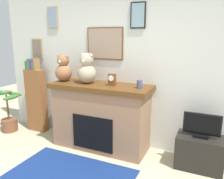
% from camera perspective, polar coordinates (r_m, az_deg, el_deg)
% --- Properties ---
extents(back_wall, '(5.20, 0.15, 2.60)m').
position_cam_1_polar(back_wall, '(3.83, 4.80, 4.88)').
color(back_wall, silver).
rests_on(back_wall, ground_plane).
extents(fireplace, '(1.68, 0.66, 1.10)m').
position_cam_1_polar(fireplace, '(3.84, -2.81, -6.62)').
color(fireplace, '#926B4F').
rests_on(fireplace, ground_plane).
extents(bookshelf, '(0.40, 0.16, 1.45)m').
position_cam_1_polar(bookshelf, '(4.72, -18.53, -2.09)').
color(bookshelf, brown).
rests_on(bookshelf, ground_plane).
extents(potted_plant, '(0.44, 0.47, 0.87)m').
position_cam_1_polar(potted_plant, '(4.99, -24.50, -5.73)').
color(potted_plant, brown).
rests_on(potted_plant, ground_plane).
extents(tv_stand, '(0.64, 0.40, 0.48)m').
position_cam_1_polar(tv_stand, '(3.59, 21.08, -14.50)').
color(tv_stand, black).
rests_on(tv_stand, ground_plane).
extents(television, '(0.50, 0.14, 0.34)m').
position_cam_1_polar(television, '(3.43, 21.63, -8.57)').
color(television, black).
rests_on(television, tv_stand).
extents(area_rug, '(1.69, 1.08, 0.01)m').
position_cam_1_polar(area_rug, '(3.34, -10.91, -20.66)').
color(area_rug, navy).
rests_on(area_rug, ground_plane).
extents(candle_jar, '(0.09, 0.09, 0.13)m').
position_cam_1_polar(candle_jar, '(3.41, 6.95, 1.37)').
color(candle_jar, '#4C517A').
rests_on(candle_jar, fireplace).
extents(mantel_clock, '(0.11, 0.08, 0.19)m').
position_cam_1_polar(mantel_clock, '(3.57, 0.01, 2.48)').
color(mantel_clock, brown).
rests_on(mantel_clock, fireplace).
extents(teddy_bear_brown, '(0.29, 0.29, 0.46)m').
position_cam_1_polar(teddy_bear_brown, '(4.01, -12.09, 5.03)').
color(teddy_bear_brown, '#976343').
rests_on(teddy_bear_brown, fireplace).
extents(teddy_bear_cream, '(0.31, 0.31, 0.50)m').
position_cam_1_polar(teddy_bear_cream, '(3.76, -6.35, 4.96)').
color(teddy_bear_cream, tan).
rests_on(teddy_bear_cream, fireplace).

